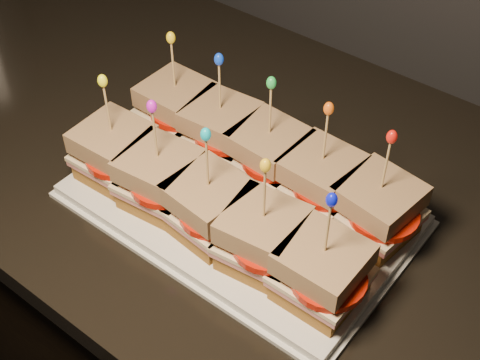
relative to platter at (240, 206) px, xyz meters
The scene contains 73 objects.
granite_slab 0.09m from the platter, 61.87° to the left, with size 2.48×0.66×0.04m, color black.
platter is the anchor object (origin of this frame).
platter_rim 0.01m from the platter, ahead, with size 0.43×0.27×0.01m, color silver.
sandwich_0_bread_bot 0.17m from the platter, 159.45° to the left, with size 0.08×0.08×0.02m, color brown.
sandwich_0_ham 0.17m from the platter, 159.45° to the left, with size 0.09×0.09×0.01m, color #CA6666.
sandwich_0_cheese 0.17m from the platter, 159.45° to the left, with size 0.09×0.09×0.01m, color beige.
sandwich_0_tomato 0.16m from the platter, 159.97° to the left, with size 0.08×0.08×0.01m, color red.
sandwich_0_bread_top 0.18m from the platter, 159.45° to the left, with size 0.08×0.08×0.03m, color #622A0E.
sandwich_0_pick 0.20m from the platter, 159.45° to the left, with size 0.00×0.00×0.09m, color tan.
sandwich_0_frill 0.23m from the platter, 159.45° to the left, with size 0.01×0.01×0.02m, color yellow.
sandwich_1_bread_bot 0.10m from the platter, 143.14° to the left, with size 0.08×0.08×0.02m, color brown.
sandwich_1_ham 0.11m from the platter, 143.14° to the left, with size 0.09×0.09×0.01m, color #CA6666.
sandwich_1_cheese 0.11m from the platter, 143.14° to the left, with size 0.09×0.09×0.01m, color beige.
sandwich_1_tomato 0.10m from the platter, 141.54° to the left, with size 0.08×0.08×0.01m, color red.
sandwich_1_bread_top 0.12m from the platter, 143.14° to the left, with size 0.08×0.08×0.03m, color #622A0E.
sandwich_1_pick 0.15m from the platter, 143.14° to the left, with size 0.00×0.00×0.09m, color tan.
sandwich_1_frill 0.19m from the platter, 143.14° to the left, with size 0.01×0.01×0.02m, color blue.
sandwich_2_bread_bot 0.06m from the platter, 90.00° to the left, with size 0.08×0.08×0.02m, color brown.
sandwich_2_ham 0.07m from the platter, 90.00° to the left, with size 0.09×0.09×0.01m, color #CA6666.
sandwich_2_cheese 0.07m from the platter, 90.00° to the left, with size 0.09×0.09×0.01m, color beige.
sandwich_2_tomato 0.07m from the platter, 77.35° to the left, with size 0.08×0.08×0.01m, color red.
sandwich_2_bread_top 0.09m from the platter, 90.00° to the left, with size 0.08×0.08×0.03m, color #622A0E.
sandwich_2_pick 0.13m from the platter, 90.00° to the left, with size 0.00×0.00×0.09m, color tan.
sandwich_2_frill 0.17m from the platter, 90.00° to the left, with size 0.01×0.01×0.02m, color green.
sandwich_3_bread_bot 0.10m from the platter, 36.86° to the left, with size 0.08×0.08×0.02m, color brown.
sandwich_3_ham 0.11m from the platter, 36.86° to the left, with size 0.09×0.09×0.01m, color #CA6666.
sandwich_3_cheese 0.11m from the platter, 36.86° to the left, with size 0.09×0.09×0.01m, color beige.
sandwich_3_tomato 0.12m from the platter, 30.35° to the left, with size 0.08×0.08×0.01m, color red.
sandwich_3_bread_top 0.12m from the platter, 36.86° to the left, with size 0.08×0.08×0.03m, color #622A0E.
sandwich_3_pick 0.15m from the platter, 36.86° to the left, with size 0.00×0.00×0.09m, color tan.
sandwich_3_frill 0.19m from the platter, 36.86° to the left, with size 0.01×0.01×0.02m, color #E75B10.
sandwich_4_bread_bot 0.17m from the platter, 20.55° to the left, with size 0.08×0.08×0.02m, color brown.
sandwich_4_ham 0.17m from the platter, 20.55° to the left, with size 0.09×0.09×0.01m, color #CA6666.
sandwich_4_cheese 0.17m from the platter, 20.55° to the left, with size 0.09×0.09×0.01m, color beige.
sandwich_4_tomato 0.19m from the platter, 17.40° to the left, with size 0.08×0.08×0.01m, color red.
sandwich_4_bread_top 0.18m from the platter, 20.55° to the left, with size 0.08×0.08×0.03m, color #622A0E.
sandwich_4_pick 0.20m from the platter, 20.55° to the left, with size 0.00×0.00×0.09m, color tan.
sandwich_4_frill 0.23m from the platter, 20.55° to the left, with size 0.01×0.01×0.02m, color red.
sandwich_5_bread_bot 0.17m from the platter, 159.45° to the right, with size 0.08×0.08×0.02m, color brown.
sandwich_5_ham 0.17m from the platter, 159.45° to the right, with size 0.09×0.09×0.01m, color #CA6666.
sandwich_5_cheese 0.17m from the platter, 159.45° to the right, with size 0.09×0.09×0.01m, color beige.
sandwich_5_tomato 0.17m from the platter, 155.94° to the right, with size 0.08×0.08×0.01m, color red.
sandwich_5_bread_top 0.18m from the platter, 159.45° to the right, with size 0.08×0.08×0.03m, color #622A0E.
sandwich_5_pick 0.20m from the platter, 159.45° to the right, with size 0.00×0.00×0.09m, color tan.
sandwich_5_frill 0.23m from the platter, 159.45° to the right, with size 0.01×0.01×0.02m, color #FBFA19.
sandwich_6_bread_bot 0.10m from the platter, 143.14° to the right, with size 0.08×0.08×0.02m, color brown.
sandwich_6_ham 0.11m from the platter, 143.14° to the right, with size 0.09×0.09×0.01m, color #CA6666.
sandwich_6_cheese 0.11m from the platter, 143.14° to the right, with size 0.09×0.09×0.01m, color beige.
sandwich_6_tomato 0.11m from the platter, 135.79° to the right, with size 0.08×0.08×0.01m, color red.
sandwich_6_bread_top 0.12m from the platter, 143.14° to the right, with size 0.08×0.08×0.03m, color #622A0E.
sandwich_6_pick 0.15m from the platter, 143.14° to the right, with size 0.00×0.00×0.09m, color tan.
sandwich_6_frill 0.19m from the platter, 143.14° to the right, with size 0.01×0.01×0.02m, color #D317D7.
sandwich_7_bread_bot 0.06m from the platter, 90.00° to the right, with size 0.08×0.08×0.02m, color brown.
sandwich_7_ham 0.07m from the platter, 90.00° to the right, with size 0.09×0.09×0.01m, color #CA6666.
sandwich_7_cheese 0.07m from the platter, 90.00° to the right, with size 0.09×0.09×0.01m, color beige.
sandwich_7_tomato 0.08m from the platter, 79.61° to the right, with size 0.08×0.08×0.01m, color red.
sandwich_7_bread_top 0.09m from the platter, 90.00° to the right, with size 0.08×0.08×0.03m, color #622A0E.
sandwich_7_pick 0.13m from the platter, 90.00° to the right, with size 0.00×0.00×0.09m, color tan.
sandwich_7_frill 0.17m from the platter, 90.00° to the right, with size 0.01×0.01×0.02m, color #0DB4CB.
sandwich_8_bread_bot 0.10m from the platter, 36.86° to the right, with size 0.08×0.08×0.02m, color brown.
sandwich_8_ham 0.11m from the platter, 36.86° to the right, with size 0.09×0.09×0.01m, color #CA6666.
sandwich_8_cheese 0.11m from the platter, 36.86° to the right, with size 0.09×0.09×0.01m, color beige.
sandwich_8_tomato 0.12m from the platter, 35.64° to the right, with size 0.08×0.08×0.01m, color red.
sandwich_8_bread_top 0.12m from the platter, 36.86° to the right, with size 0.08×0.08×0.03m, color #622A0E.
sandwich_8_pick 0.15m from the platter, 36.86° to the right, with size 0.00×0.00×0.09m, color tan.
sandwich_8_frill 0.19m from the platter, 36.86° to the right, with size 0.01×0.01×0.02m, color yellow.
sandwich_9_bread_bot 0.17m from the platter, 20.55° to the right, with size 0.08×0.08×0.02m, color brown.
sandwich_9_ham 0.17m from the platter, 20.55° to the right, with size 0.09×0.09×0.01m, color #CA6666.
sandwich_9_cheese 0.17m from the platter, 20.55° to the right, with size 0.09×0.09×0.01m, color beige.
sandwich_9_tomato 0.19m from the platter, 20.99° to the right, with size 0.08×0.08×0.01m, color red.
sandwich_9_bread_top 0.18m from the platter, 20.55° to the right, with size 0.08×0.08×0.03m, color #622A0E.
sandwich_9_pick 0.20m from the platter, 20.55° to the right, with size 0.00×0.00×0.09m, color tan.
sandwich_9_frill 0.23m from the platter, 20.55° to the right, with size 0.01×0.01×0.02m, color #0B12DB.
Camera 1 is at (-0.05, 1.13, 1.49)m, focal length 50.00 mm.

